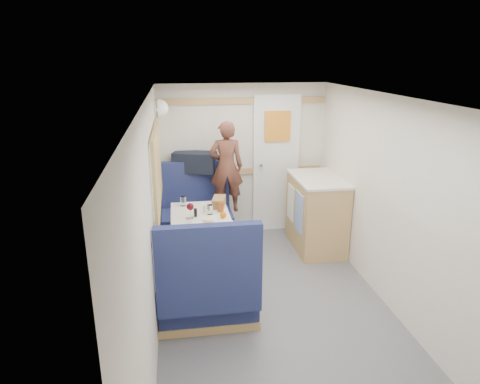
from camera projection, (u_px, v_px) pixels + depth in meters
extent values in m
plane|color=#515156|center=(281.00, 325.00, 3.89)|extent=(4.50, 4.50, 0.00)
plane|color=silver|center=(289.00, 101.00, 3.28)|extent=(4.50, 4.50, 0.00)
cube|color=silver|center=(243.00, 160.00, 5.70)|extent=(2.20, 0.02, 2.00)
cube|color=silver|center=(151.00, 230.00, 3.42)|extent=(0.02, 4.50, 2.00)
cube|color=silver|center=(407.00, 215.00, 3.74)|extent=(0.02, 4.50, 2.00)
cube|color=#A98B4C|center=(243.00, 171.00, 5.73)|extent=(2.15, 0.02, 0.08)
cube|color=#A98B4C|center=(243.00, 101.00, 5.44)|extent=(2.15, 0.02, 0.08)
cube|color=#A7B197|center=(156.00, 169.00, 4.29)|extent=(0.04, 1.30, 0.72)
cube|color=white|center=(276.00, 164.00, 5.76)|extent=(0.62, 0.04, 1.86)
cube|color=orange|center=(277.00, 126.00, 5.57)|extent=(0.34, 0.03, 0.40)
cylinder|color=silver|center=(261.00, 165.00, 5.67)|extent=(0.04, 0.10, 0.04)
cube|color=white|center=(201.00, 217.00, 4.52)|extent=(0.62, 0.92, 0.04)
cylinder|color=silver|center=(201.00, 247.00, 4.63)|extent=(0.08, 0.08, 0.66)
cylinder|color=silver|center=(202.00, 275.00, 4.73)|extent=(0.36, 0.36, 0.03)
cube|color=#161D48|center=(198.00, 230.00, 5.42)|extent=(0.88, 0.50, 0.45)
cube|color=#161D48|center=(195.00, 191.00, 5.55)|extent=(0.88, 0.10, 0.80)
cube|color=#A98B4C|center=(198.00, 243.00, 5.48)|extent=(0.90, 0.52, 0.08)
cube|color=#161D48|center=(208.00, 297.00, 3.92)|extent=(0.88, 0.50, 0.45)
cube|color=#161D48|center=(209.00, 270.00, 3.52)|extent=(0.88, 0.10, 0.80)
cube|color=#A98B4C|center=(208.00, 314.00, 3.97)|extent=(0.90, 0.52, 0.08)
cube|color=#A98B4C|center=(195.00, 173.00, 5.52)|extent=(0.90, 0.14, 0.04)
sphere|color=white|center=(160.00, 108.00, 4.94)|extent=(0.20, 0.20, 0.20)
cube|color=#A98B4C|center=(316.00, 214.00, 5.33)|extent=(0.54, 0.90, 0.90)
cube|color=silver|center=(318.00, 179.00, 5.19)|extent=(0.56, 0.92, 0.03)
cube|color=#5972B2|center=(299.00, 212.00, 5.09)|extent=(0.01, 0.30, 0.48)
cube|color=silver|center=(291.00, 203.00, 5.43)|extent=(0.01, 0.28, 0.44)
imported|color=brown|center=(226.00, 167.00, 5.28)|extent=(0.43, 0.30, 1.14)
cube|color=black|center=(195.00, 162.00, 5.48)|extent=(0.59, 0.42, 0.26)
cube|color=white|center=(221.00, 224.00, 4.28)|extent=(0.36, 0.41, 0.02)
sphere|color=orange|center=(223.00, 215.00, 4.39)|extent=(0.07, 0.07, 0.07)
cube|color=#E2D182|center=(209.00, 221.00, 4.28)|extent=(0.10, 0.08, 0.03)
cylinder|color=white|center=(191.00, 218.00, 4.44)|extent=(0.06, 0.06, 0.01)
cylinder|color=white|center=(190.00, 213.00, 4.42)|extent=(0.01, 0.01, 0.10)
sphere|color=#43070F|center=(190.00, 207.00, 4.40)|extent=(0.08, 0.08, 0.08)
cylinder|color=silver|center=(189.00, 223.00, 4.17)|extent=(0.07, 0.07, 0.11)
cylinder|color=silver|center=(183.00, 201.00, 4.80)|extent=(0.07, 0.07, 0.11)
cylinder|color=white|center=(210.00, 210.00, 4.54)|extent=(0.06, 0.06, 0.10)
cylinder|color=brown|center=(221.00, 207.00, 4.61)|extent=(0.07, 0.07, 0.10)
cylinder|color=black|center=(196.00, 213.00, 4.47)|extent=(0.03, 0.03, 0.09)
cylinder|color=white|center=(205.00, 209.00, 4.57)|extent=(0.04, 0.04, 0.10)
cube|color=olive|center=(219.00, 202.00, 4.78)|extent=(0.18, 0.27, 0.10)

